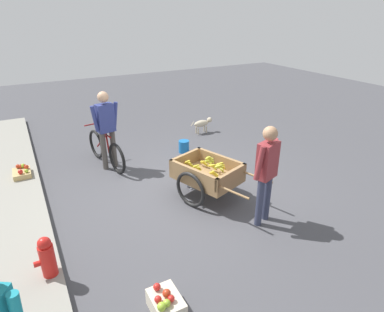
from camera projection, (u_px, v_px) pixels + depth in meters
The scene contains 10 objects.
ground_plane at pixel (183, 191), 6.15m from camera, with size 24.00×24.00×0.00m, color #47474C.
fruit_cart at pixel (207, 175), 5.80m from camera, with size 1.81×1.25×0.70m.
vendor_person at pixel (267, 167), 4.87m from camera, with size 0.30×0.56×1.61m.
bicycle at pixel (106, 150), 7.03m from camera, with size 1.64×0.49×0.85m.
cyclist_person at pixel (106, 123), 6.66m from camera, with size 0.26×0.58×1.65m.
dog at pixel (203, 123), 8.93m from camera, with size 0.20×0.67×0.40m.
fire_hydrant at pixel (48, 260), 3.97m from camera, with size 0.25×0.25×0.67m.
plastic_bucket at pixel (184, 146), 7.75m from camera, with size 0.25×0.25×0.29m, color #1966B2.
apple_crate at pixel (23, 175), 6.46m from camera, with size 0.44×0.32×0.31m.
mixed_fruit_crate at pixel (166, 304), 3.63m from camera, with size 0.44×0.32×0.32m.
Camera 1 is at (-4.78, 2.39, 3.12)m, focal length 30.64 mm.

